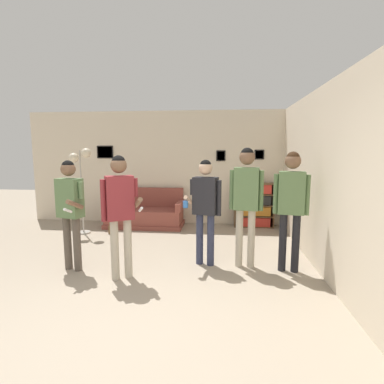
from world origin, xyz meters
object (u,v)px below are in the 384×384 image
(person_watcher_holding_cup, at_px, (205,202))
(person_player_foreground_center, at_px, (120,204))
(bookshelf, at_px, (254,205))
(person_player_foreground_left, at_px, (70,204))
(couch, at_px, (145,214))
(person_spectator_near_bookshelf, at_px, (246,194))
(bottle_on_floor, at_px, (110,229))
(person_spectator_far_right, at_px, (291,198))
(floor_lamp, at_px, (80,167))

(person_watcher_holding_cup, bearing_deg, person_player_foreground_center, -150.97)
(bookshelf, distance_m, person_player_foreground_left, 4.14)
(couch, distance_m, person_spectator_near_bookshelf, 3.25)
(couch, bearing_deg, bottle_on_floor, -126.89)
(person_player_foreground_center, height_order, person_spectator_far_right, person_spectator_far_right)
(bookshelf, height_order, person_spectator_far_right, person_spectator_far_right)
(person_player_foreground_left, bearing_deg, person_watcher_holding_cup, 11.48)
(person_spectator_far_right, xyz_separation_m, bottle_on_floor, (-3.34, 1.65, -0.98))
(bookshelf, xyz_separation_m, bottle_on_floor, (-3.11, -0.96, -0.41))
(person_player_foreground_left, distance_m, person_player_foreground_center, 0.86)
(floor_lamp, bearing_deg, person_player_foreground_center, -53.63)
(person_spectator_far_right, bearing_deg, bookshelf, 95.16)
(person_watcher_holding_cup, bearing_deg, person_spectator_far_right, -6.46)
(person_player_foreground_left, height_order, person_watcher_holding_cup, person_watcher_holding_cup)
(person_spectator_far_right, distance_m, bottle_on_floor, 3.86)
(bookshelf, xyz_separation_m, person_spectator_far_right, (0.24, -2.61, 0.58))
(person_player_foreground_left, height_order, person_player_foreground_center, person_player_foreground_center)
(couch, xyz_separation_m, floor_lamp, (-1.17, -0.74, 1.13))
(bookshelf, distance_m, floor_lamp, 3.93)
(person_player_foreground_left, xyz_separation_m, person_watcher_holding_cup, (1.95, 0.40, 0.00))
(bookshelf, bearing_deg, person_player_foreground_left, -135.82)
(floor_lamp, xyz_separation_m, person_player_foreground_left, (0.76, -1.93, -0.42))
(person_player_foreground_center, relative_size, bottle_on_floor, 6.54)
(person_spectator_far_right, bearing_deg, couch, 138.95)
(couch, relative_size, person_spectator_near_bookshelf, 0.99)
(person_player_foreground_left, relative_size, person_watcher_holding_cup, 1.00)
(person_spectator_near_bookshelf, relative_size, person_spectator_far_right, 1.03)
(person_spectator_near_bookshelf, bearing_deg, bookshelf, 81.10)
(floor_lamp, relative_size, person_spectator_near_bookshelf, 1.00)
(person_player_foreground_center, xyz_separation_m, bottle_on_floor, (-0.99, 2.13, -0.95))
(couch, distance_m, bottle_on_floor, 0.97)
(person_watcher_holding_cup, xyz_separation_m, person_spectator_far_right, (1.24, -0.14, 0.09))
(bookshelf, height_order, floor_lamp, floor_lamp)
(person_player_foreground_left, relative_size, person_spectator_far_right, 0.93)
(person_spectator_near_bookshelf, bearing_deg, floor_lamp, 154.85)
(person_player_foreground_center, relative_size, person_watcher_holding_cup, 1.05)
(person_spectator_near_bookshelf, bearing_deg, person_player_foreground_center, -160.98)
(floor_lamp, height_order, person_player_foreground_center, floor_lamp)
(bookshelf, xyz_separation_m, person_watcher_holding_cup, (-1.00, -2.47, 0.49))
(couch, relative_size, bottle_on_floor, 6.85)
(bookshelf, height_order, person_spectator_near_bookshelf, person_spectator_near_bookshelf)
(floor_lamp, relative_size, bottle_on_floor, 6.97)
(person_player_foreground_center, relative_size, person_spectator_near_bookshelf, 0.94)
(bookshelf, bearing_deg, person_spectator_near_bookshelf, -98.90)
(bookshelf, distance_m, person_spectator_far_right, 2.68)
(couch, height_order, person_spectator_near_bookshelf, person_spectator_near_bookshelf)
(bookshelf, height_order, bottle_on_floor, bookshelf)
(person_player_foreground_center, distance_m, person_spectator_near_bookshelf, 1.83)
(bookshelf, height_order, person_player_foreground_center, person_player_foreground_center)
(couch, bearing_deg, person_spectator_far_right, -41.05)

